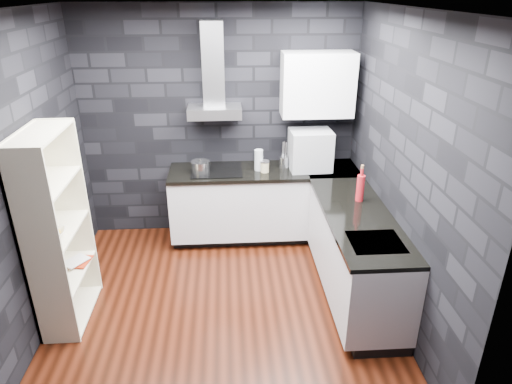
{
  "coord_description": "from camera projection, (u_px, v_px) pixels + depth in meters",
  "views": [
    {
      "loc": [
        0.08,
        -3.62,
        2.85
      ],
      "look_at": [
        0.35,
        0.45,
        1.0
      ],
      "focal_mm": 32.0,
      "sensor_mm": 36.0,
      "label": 1
    }
  ],
  "objects": [
    {
      "name": "fruit_bowl",
      "position": [
        53.0,
        233.0,
        3.86
      ],
      "size": [
        0.24,
        0.24,
        0.05
      ],
      "primitive_type": "imported",
      "rotation": [
        0.0,
        0.0,
        0.17
      ],
      "color": "white",
      "rests_on": "bookshelf"
    },
    {
      "name": "storage_jar",
      "position": [
        265.0,
        167.0,
        5.21
      ],
      "size": [
        0.13,
        0.13,
        0.12
      ],
      "primitive_type": "cylinder",
      "rotation": [
        0.0,
        0.0,
        0.39
      ],
      "color": "#C0B583",
      "rests_on": "counter_back_top"
    },
    {
      "name": "counter_corner_top",
      "position": [
        332.0,
        169.0,
        5.36
      ],
      "size": [
        0.62,
        0.62,
        0.04
      ],
      "primitive_type": "cube",
      "color": "black",
      "rests_on": "counter_right_cab"
    },
    {
      "name": "wall_front",
      "position": [
        216.0,
        294.0,
        2.43
      ],
      "size": [
        3.2,
        0.05,
        2.7
      ],
      "primitive_type": "cube",
      "color": "black",
      "rests_on": "ground"
    },
    {
      "name": "hood_body",
      "position": [
        215.0,
        112.0,
        5.12
      ],
      "size": [
        0.6,
        0.34,
        0.12
      ],
      "primitive_type": "cube",
      "color": "#A9A9AD",
      "rests_on": "wall_back"
    },
    {
      "name": "toekick_right",
      "position": [
        356.0,
        289.0,
        4.62
      ],
      "size": [
        0.5,
        1.78,
        0.1
      ],
      "primitive_type": "cube",
      "color": "black",
      "rests_on": "ground"
    },
    {
      "name": "ceiling",
      "position": [
        213.0,
        8.0,
        3.35
      ],
      "size": [
        3.2,
        3.2,
        0.0
      ],
      "primitive_type": "plane",
      "rotation": [
        3.14,
        0.0,
        0.0
      ],
      "color": "white"
    },
    {
      "name": "glass_vase",
      "position": [
        259.0,
        160.0,
        5.24
      ],
      "size": [
        0.1,
        0.1,
        0.24
      ],
      "primitive_type": "cylinder",
      "rotation": [
        0.0,
        0.0,
        -0.01
      ],
      "color": "silver",
      "rests_on": "counter_back_top"
    },
    {
      "name": "book_second",
      "position": [
        68.0,
        249.0,
        4.28
      ],
      "size": [
        0.14,
        0.11,
        0.23
      ],
      "primitive_type": "imported",
      "rotation": [
        0.0,
        0.0,
        -0.62
      ],
      "color": "#B2B2B2",
      "rests_on": "bookshelf"
    },
    {
      "name": "red_bottle",
      "position": [
        360.0,
        188.0,
        4.49
      ],
      "size": [
        0.08,
        0.08,
        0.27
      ],
      "primitive_type": "cylinder",
      "rotation": [
        0.0,
        0.0,
        -0.07
      ],
      "color": "#A91820",
      "rests_on": "counter_right_top"
    },
    {
      "name": "counter_back_cab",
      "position": [
        264.0,
        202.0,
        5.48
      ],
      "size": [
        2.2,
        0.6,
        0.76
      ],
      "primitive_type": "cube",
      "color": "silver",
      "rests_on": "ground"
    },
    {
      "name": "hood_chimney",
      "position": [
        213.0,
        64.0,
        4.97
      ],
      "size": [
        0.24,
        0.2,
        0.9
      ],
      "primitive_type": "cube",
      "color": "#A9A9AD",
      "rests_on": "hood_body"
    },
    {
      "name": "cooktop",
      "position": [
        217.0,
        170.0,
        5.27
      ],
      "size": [
        0.58,
        0.5,
        0.01
      ],
      "primitive_type": "cube",
      "color": "black",
      "rests_on": "counter_back_top"
    },
    {
      "name": "sink_rim",
      "position": [
        376.0,
        242.0,
        3.81
      ],
      "size": [
        0.44,
        0.4,
        0.01
      ],
      "primitive_type": "cube",
      "color": "#A9A9AD",
      "rests_on": "counter_right_top"
    },
    {
      "name": "toekick_back",
      "position": [
        263.0,
        231.0,
        5.69
      ],
      "size": [
        2.18,
        0.5,
        0.1
      ],
      "primitive_type": "cube",
      "color": "black",
      "rests_on": "ground"
    },
    {
      "name": "pot",
      "position": [
        201.0,
        167.0,
        5.17
      ],
      "size": [
        0.26,
        0.26,
        0.12
      ],
      "primitive_type": "cylinder",
      "rotation": [
        0.0,
        0.0,
        -0.4
      ],
      "color": "silver",
      "rests_on": "cooktop"
    },
    {
      "name": "counter_back_top",
      "position": [
        264.0,
        171.0,
        5.31
      ],
      "size": [
        2.2,
        0.62,
        0.04
      ],
      "primitive_type": "cube",
      "color": "black",
      "rests_on": "counter_back_cab"
    },
    {
      "name": "counter_right_cab",
      "position": [
        356.0,
        253.0,
        4.44
      ],
      "size": [
        0.6,
        1.8,
        0.76
      ],
      "primitive_type": "cube",
      "color": "silver",
      "rests_on": "ground"
    },
    {
      "name": "bookshelf",
      "position": [
        58.0,
        231.0,
        3.98
      ],
      "size": [
        0.44,
        0.84,
        1.8
      ],
      "primitive_type": "cube",
      "rotation": [
        0.0,
        0.0,
        0.12
      ],
      "color": "beige",
      "rests_on": "ground"
    },
    {
      "name": "wall_back",
      "position": [
        220.0,
        125.0,
        5.39
      ],
      "size": [
        3.2,
        0.05,
        2.7
      ],
      "primitive_type": "cube",
      "color": "black",
      "rests_on": "ground"
    },
    {
      "name": "appliance_garage",
      "position": [
        310.0,
        150.0,
        5.24
      ],
      "size": [
        0.48,
        0.38,
        0.47
      ],
      "primitive_type": "cube",
      "rotation": [
        0.0,
        0.0,
        0.04
      ],
      "color": "#A8ABB0",
      "rests_on": "counter_back_top"
    },
    {
      "name": "counter_right_top",
      "position": [
        358.0,
        216.0,
        4.27
      ],
      "size": [
        0.62,
        1.8,
        0.04
      ],
      "primitive_type": "cube",
      "color": "black",
      "rests_on": "counter_right_cab"
    },
    {
      "name": "book_red",
      "position": [
        70.0,
        252.0,
        4.28
      ],
      "size": [
        0.17,
        0.05,
        0.23
      ],
      "primitive_type": "imported",
      "rotation": [
        0.0,
        0.0,
        -0.17
      ],
      "color": "#97220B",
      "rests_on": "bookshelf"
    },
    {
      "name": "utensil_crock",
      "position": [
        284.0,
        162.0,
        5.32
      ],
      "size": [
        0.13,
        0.13,
        0.14
      ],
      "primitive_type": "cylinder",
      "rotation": [
        0.0,
        0.0,
        -0.35
      ],
      "color": "silver",
      "rests_on": "counter_back_top"
    },
    {
      "name": "wall_right",
      "position": [
        404.0,
        173.0,
        4.01
      ],
      "size": [
        0.05,
        3.2,
        2.7
      ],
      "primitive_type": "cube",
      "color": "black",
      "rests_on": "ground"
    },
    {
      "name": "ground",
      "position": [
        223.0,
        305.0,
        4.47
      ],
      "size": [
        3.2,
        3.2,
        0.0
      ],
      "primitive_type": "plane",
      "color": "#3B150A"
    },
    {
      "name": "upper_cabinet",
      "position": [
        317.0,
        84.0,
        5.06
      ],
      "size": [
        0.8,
        0.35,
        0.7
      ],
      "primitive_type": "cube",
      "color": "white",
      "rests_on": "wall_back"
    },
    {
      "name": "wall_left",
      "position": [
        24.0,
        183.0,
        3.81
      ],
      "size": [
        0.05,
        3.2,
        2.7
      ],
      "primitive_type": "cube",
      "color": "black",
      "rests_on": "ground"
    }
  ]
}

